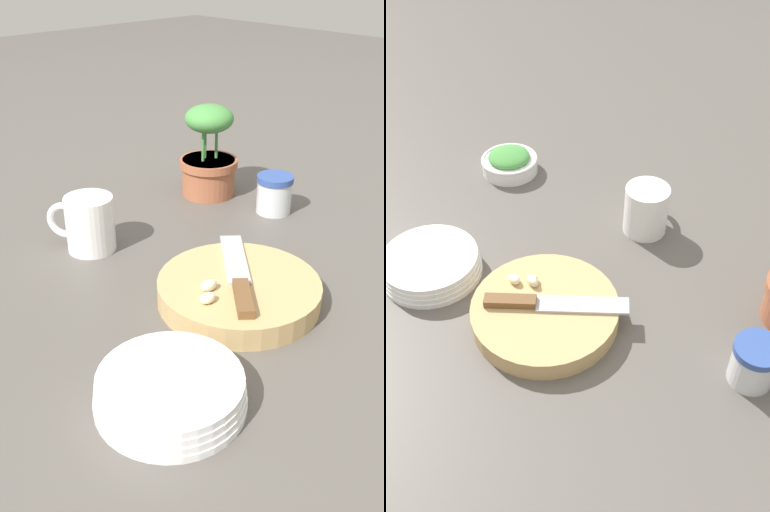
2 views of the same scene
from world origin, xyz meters
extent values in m
plane|color=#56514C|center=(0.00, 0.00, 0.00)|extent=(5.00, 5.00, 0.00)
cylinder|color=tan|center=(0.05, -0.12, 0.02)|extent=(0.24, 0.24, 0.03)
cube|color=brown|center=(0.01, -0.16, 0.04)|extent=(0.07, 0.08, 0.01)
cube|color=#B2B2B7|center=(0.09, -0.07, 0.04)|extent=(0.12, 0.13, 0.01)
ellipsoid|color=#F1EBCA|center=(-0.02, -0.13, 0.04)|extent=(0.03, 0.02, 0.01)
ellipsoid|color=beige|center=(0.00, -0.10, 0.04)|extent=(0.02, 0.02, 0.01)
ellipsoid|color=#EEE6C2|center=(0.00, -0.11, 0.04)|extent=(0.03, 0.02, 0.02)
cylinder|color=white|center=(-0.33, 0.08, 0.02)|extent=(0.12, 0.12, 0.03)
torus|color=white|center=(-0.33, 0.08, 0.03)|extent=(0.12, 0.12, 0.01)
ellipsoid|color=#478E42|center=(-0.33, 0.08, 0.04)|extent=(0.09, 0.09, 0.03)
cylinder|color=silver|center=(0.33, 0.05, 0.03)|extent=(0.07, 0.07, 0.06)
cylinder|color=#334F99|center=(0.33, 0.05, 0.07)|extent=(0.07, 0.07, 0.01)
cylinder|color=white|center=(-0.01, 0.16, 0.05)|extent=(0.08, 0.08, 0.09)
torus|color=white|center=(-0.04, 0.20, 0.05)|extent=(0.05, 0.06, 0.06)
cylinder|color=white|center=(-0.16, -0.21, 0.01)|extent=(0.18, 0.18, 0.01)
cylinder|color=white|center=(-0.16, -0.21, 0.01)|extent=(0.17, 0.17, 0.01)
cylinder|color=white|center=(-0.16, -0.21, 0.03)|extent=(0.17, 0.17, 0.01)
cylinder|color=white|center=(-0.16, -0.21, 0.04)|extent=(0.17, 0.17, 0.01)
camera|label=1|loc=(-0.48, -0.58, 0.47)|focal=40.00mm
camera|label=2|loc=(0.55, -0.46, 0.71)|focal=40.00mm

